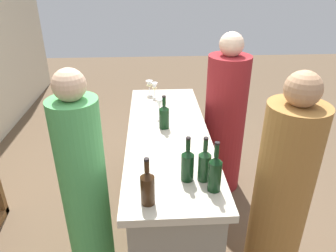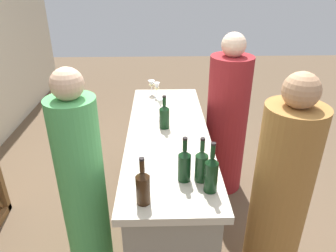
{
  "view_description": "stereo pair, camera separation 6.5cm",
  "coord_description": "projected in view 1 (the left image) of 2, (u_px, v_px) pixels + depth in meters",
  "views": [
    {
      "loc": [
        -2.19,
        0.13,
        2.08
      ],
      "look_at": [
        0.0,
        0.0,
        0.97
      ],
      "focal_mm": 33.52,
      "sensor_mm": 36.0,
      "label": 1
    },
    {
      "loc": [
        -2.19,
        0.06,
        2.08
      ],
      "look_at": [
        0.0,
        0.0,
        0.97
      ],
      "focal_mm": 33.52,
      "sensor_mm": 36.0,
      "label": 2
    }
  ],
  "objects": [
    {
      "name": "wine_bottle_rightmost_dark_green",
      "position": [
        164.0,
        116.0,
        2.5
      ],
      "size": [
        0.08,
        0.08,
        0.28
      ],
      "color": "black",
      "rests_on": "bar_counter"
    },
    {
      "name": "wine_bottle_leftmost_amber_brown",
      "position": [
        148.0,
        187.0,
        1.68
      ],
      "size": [
        0.08,
        0.08,
        0.29
      ],
      "color": "#331E0F",
      "rests_on": "bar_counter"
    },
    {
      "name": "bar_counter",
      "position": [
        168.0,
        179.0,
        2.69
      ],
      "size": [
        1.93,
        0.64,
        0.92
      ],
      "color": "gray",
      "rests_on": "ground"
    },
    {
      "name": "wine_bottle_second_right_dark_green",
      "position": [
        188.0,
        164.0,
        1.87
      ],
      "size": [
        0.08,
        0.08,
        0.29
      ],
      "color": "black",
      "rests_on": "bar_counter"
    },
    {
      "name": "wine_glass_near_left",
      "position": [
        159.0,
        104.0,
        2.68
      ],
      "size": [
        0.06,
        0.06,
        0.16
      ],
      "color": "white",
      "rests_on": "bar_counter"
    },
    {
      "name": "wine_bottle_second_left_dark_green",
      "position": [
        215.0,
        172.0,
        1.78
      ],
      "size": [
        0.08,
        0.08,
        0.32
      ],
      "color": "black",
      "rests_on": "bar_counter"
    },
    {
      "name": "person_center_guest",
      "position": [
        225.0,
        122.0,
        3.07
      ],
      "size": [
        0.5,
        0.5,
        1.59
      ],
      "rotation": [
        0.0,
        0.0,
        1.25
      ],
      "color": "maroon",
      "rests_on": "ground"
    },
    {
      "name": "person_server_behind",
      "position": [
        85.0,
        194.0,
        2.07
      ],
      "size": [
        0.32,
        0.32,
        1.6
      ],
      "rotation": [
        0.0,
        0.0,
        -1.62
      ],
      "color": "#4CA559",
      "rests_on": "ground"
    },
    {
      "name": "person_left_guest",
      "position": [
        281.0,
        199.0,
        2.04
      ],
      "size": [
        0.45,
        0.45,
        1.6
      ],
      "rotation": [
        0.0,
        0.0,
        1.27
      ],
      "color": "#9E6B33",
      "rests_on": "ground"
    },
    {
      "name": "ground_plane",
      "position": [
        168.0,
        220.0,
        2.9
      ],
      "size": [
        12.0,
        12.0,
        0.0
      ],
      "primitive_type": "plane",
      "color": "brown"
    },
    {
      "name": "wine_glass_near_center",
      "position": [
        155.0,
        88.0,
        3.1
      ],
      "size": [
        0.06,
        0.06,
        0.15
      ],
      "color": "white",
      "rests_on": "bar_counter"
    },
    {
      "name": "wine_bottle_center_olive_green",
      "position": [
        204.0,
        164.0,
        1.87
      ],
      "size": [
        0.08,
        0.08,
        0.29
      ],
      "color": "#193D1E",
      "rests_on": "bar_counter"
    },
    {
      "name": "wine_glass_near_right",
      "position": [
        149.0,
        85.0,
        3.16
      ],
      "size": [
        0.07,
        0.07,
        0.15
      ],
      "color": "white",
      "rests_on": "bar_counter"
    }
  ]
}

